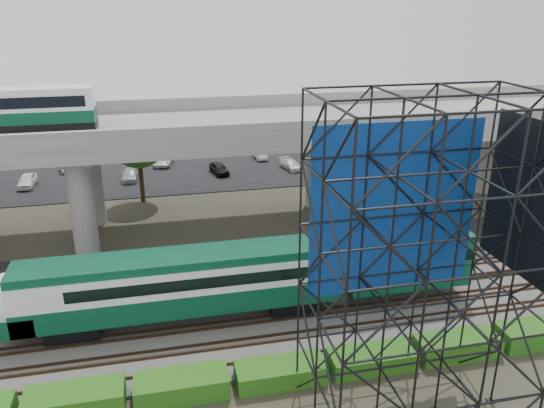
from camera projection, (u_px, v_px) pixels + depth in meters
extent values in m
plane|color=#474233|center=(247.00, 335.00, 31.02)|extent=(140.00, 140.00, 0.00)
cube|color=slate|center=(241.00, 315.00, 32.80)|extent=(90.00, 12.00, 0.20)
cube|color=black|center=(223.00, 256.00, 40.57)|extent=(90.00, 5.00, 0.08)
cube|color=black|center=(196.00, 168.00, 61.98)|extent=(90.00, 18.00, 0.08)
cube|color=slate|center=(184.00, 127.00, 82.03)|extent=(140.00, 40.00, 0.03)
cube|color=#472D1E|center=(255.00, 360.00, 28.44)|extent=(90.00, 0.08, 0.16)
cube|color=#472D1E|center=(251.00, 344.00, 29.75)|extent=(90.00, 0.08, 0.16)
cube|color=#472D1E|center=(249.00, 338.00, 30.26)|extent=(90.00, 0.08, 0.16)
cube|color=#472D1E|center=(245.00, 324.00, 31.57)|extent=(90.00, 0.08, 0.16)
cube|color=#472D1E|center=(243.00, 319.00, 32.08)|extent=(90.00, 0.08, 0.16)
cube|color=#472D1E|center=(239.00, 307.00, 33.39)|extent=(90.00, 0.08, 0.16)
cube|color=#472D1E|center=(238.00, 302.00, 33.90)|extent=(90.00, 0.08, 0.16)
cube|color=#472D1E|center=(234.00, 291.00, 35.22)|extent=(90.00, 0.08, 0.16)
cube|color=#472D1E|center=(233.00, 287.00, 35.73)|extent=(90.00, 0.08, 0.16)
cube|color=#472D1E|center=(230.00, 276.00, 37.04)|extent=(90.00, 0.08, 0.16)
cube|color=black|center=(74.00, 325.00, 30.56)|extent=(3.00, 2.20, 0.90)
cube|color=black|center=(292.00, 299.00, 33.20)|extent=(3.00, 2.20, 0.90)
cube|color=#09432C|center=(186.00, 295.00, 31.47)|extent=(19.00, 3.00, 1.40)
cube|color=white|center=(185.00, 273.00, 30.95)|extent=(19.00, 3.00, 1.50)
cube|color=#09432C|center=(184.00, 258.00, 30.59)|extent=(19.00, 2.60, 0.50)
cube|color=black|center=(202.00, 271.00, 31.13)|extent=(15.00, 3.06, 0.70)
ellipsoid|color=white|center=(12.00, 300.00, 29.22)|extent=(3.60, 3.00, 3.20)
cube|color=#09432C|center=(15.00, 317.00, 29.59)|extent=(2.60, 3.00, 1.10)
cube|color=#09432C|center=(405.00, 257.00, 33.95)|extent=(8.00, 3.00, 3.40)
cube|color=#9E9B93|center=(210.00, 130.00, 42.51)|extent=(80.00, 12.00, 1.20)
cube|color=#9E9B93|center=(219.00, 132.00, 36.85)|extent=(80.00, 0.50, 1.10)
cube|color=#9E9B93|center=(203.00, 103.00, 47.33)|extent=(80.00, 0.50, 1.10)
cylinder|color=#9E9B93|center=(82.00, 209.00, 38.94)|extent=(1.80, 1.80, 8.00)
cylinder|color=#9E9B93|center=(91.00, 180.00, 45.32)|extent=(1.80, 1.80, 8.00)
cube|color=#9E9B93|center=(81.00, 148.00, 40.80)|extent=(2.40, 9.00, 0.60)
cylinder|color=#9E9B93|center=(340.00, 189.00, 43.00)|extent=(1.80, 1.80, 8.00)
cylinder|color=#9E9B93|center=(315.00, 165.00, 49.38)|extent=(1.80, 1.80, 8.00)
cube|color=#9E9B93|center=(329.00, 135.00, 44.86)|extent=(2.40, 9.00, 0.60)
cylinder|color=#9E9B93|center=(534.00, 174.00, 46.65)|extent=(1.80, 1.80, 8.00)
cylinder|color=#9E9B93|center=(487.00, 154.00, 53.03)|extent=(1.80, 1.80, 8.00)
cube|color=#9E9B93|center=(516.00, 125.00, 48.51)|extent=(2.40, 9.00, 0.60)
cube|color=black|center=(12.00, 127.00, 39.20)|extent=(12.00, 2.50, 0.70)
cube|color=#09432C|center=(11.00, 117.00, 38.91)|extent=(12.00, 2.50, 0.90)
cube|color=white|center=(8.00, 102.00, 38.51)|extent=(12.00, 2.50, 1.30)
cube|color=black|center=(8.00, 101.00, 38.50)|extent=(11.00, 2.56, 0.80)
cube|color=white|center=(6.00, 90.00, 38.23)|extent=(12.00, 2.40, 0.30)
cube|color=navy|center=(394.00, 210.00, 24.43)|extent=(8.10, 0.08, 8.25)
cube|color=black|center=(529.00, 201.00, 22.14)|extent=(0.06, 5.40, 6.75)
cube|color=#235814|center=(75.00, 401.00, 25.06)|extent=(4.60, 1.80, 1.20)
cube|color=#235814|center=(182.00, 386.00, 26.08)|extent=(4.60, 1.80, 1.15)
cube|color=#235814|center=(280.00, 373.00, 27.12)|extent=(4.60, 1.80, 1.03)
cube|color=#235814|center=(372.00, 359.00, 28.14)|extent=(4.60, 1.80, 1.01)
cube|color=#235814|center=(457.00, 346.00, 29.13)|extent=(4.60, 1.80, 1.12)
cube|color=#235814|center=(537.00, 334.00, 30.13)|extent=(4.60, 1.80, 1.20)
cylinder|color=#382314|center=(385.00, 204.00, 44.39)|extent=(0.44, 0.44, 4.80)
ellipsoid|color=#235814|center=(388.00, 167.00, 43.24)|extent=(4.94, 4.94, 4.18)
cylinder|color=#382314|center=(141.00, 178.00, 50.80)|extent=(0.44, 0.44, 4.80)
ellipsoid|color=#235814|center=(138.00, 146.00, 49.65)|extent=(4.94, 4.94, 4.18)
imported|color=white|center=(27.00, 181.00, 55.38)|extent=(1.59, 3.80, 1.28)
imported|color=#9C9CA3|center=(65.00, 166.00, 60.60)|extent=(1.75, 3.45, 1.08)
imported|color=#A2A5A9|center=(130.00, 175.00, 57.51)|extent=(1.64, 3.91, 1.13)
imported|color=silver|center=(163.00, 160.00, 62.82)|extent=(2.69, 4.57, 1.19)
imported|color=black|center=(219.00, 168.00, 59.48)|extent=(2.21, 3.89, 1.25)
imported|color=#ADB1B5|center=(260.00, 154.00, 65.21)|extent=(1.43, 3.54, 1.14)
imported|color=silver|center=(291.00, 164.00, 61.20)|extent=(2.35, 3.98, 1.08)
imported|color=#939499|center=(319.00, 150.00, 66.75)|extent=(1.99, 4.26, 1.18)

